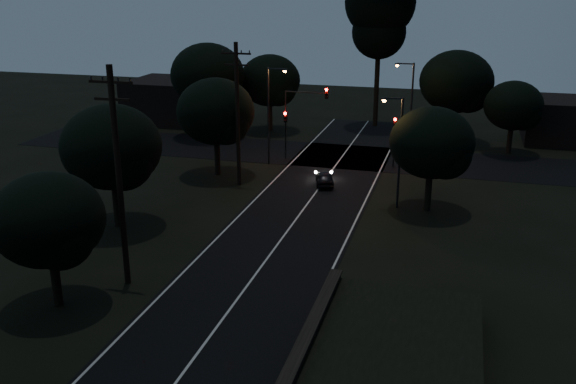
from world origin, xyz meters
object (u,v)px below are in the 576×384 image
Objects in this scene: utility_pole_far at (237,113)px; streetlight_c at (398,145)px; signal_left at (286,126)px; streetlight_b at (409,102)px; signal_right at (395,133)px; car at (325,178)px; tall_pine at (380,12)px; utility_pole_mid at (119,175)px; streetlight_a at (271,109)px; signal_mast at (305,110)px.

utility_pole_far is 12.05m from streetlight_c.
streetlight_b is at bearing 22.05° from signal_left.
signal_right is 8.12m from car.
tall_pine is 5.08× the size of car.
utility_pole_mid reaches higher than streetlight_c.
streetlight_b is at bearing 29.48° from streetlight_a.
utility_pole_mid is 27.30m from signal_right.
utility_pole_far reaches higher than streetlight_b.
streetlight_c is at bearing 51.74° from utility_pole_mid.
tall_pine is 3.91× the size of signal_right.
utility_pole_mid reaches higher than utility_pole_far.
streetlight_c is 7.66m from car.
tall_pine reaches higher than signal_right.
signal_left is 1.00× the size of signal_right.
streetlight_a is (-2.39, -1.99, 0.30)m from signal_mast.
signal_mast is (3.09, 7.99, -1.15)m from utility_pole_far.
streetlight_c is at bearing -35.69° from streetlight_a.
signal_left is at bearing -110.46° from tall_pine.
streetlight_a reaches higher than signal_mast.
tall_pine is 17.11m from signal_mast.
streetlight_c is (11.83, 15.00, -1.39)m from utility_pole_mid.
tall_pine is 26.47m from streetlight_c.
utility_pole_far is 8.64m from signal_mast.
utility_pole_far is 24.80m from tall_pine.
utility_pole_far is (0.00, 17.00, -0.25)m from utility_pole_mid.
streetlight_b is at bearing 25.99° from signal_mast.
signal_right is at bearing -139.77° from car.
streetlight_a is at bearing -168.66° from signal_right.
utility_pole_mid is 25.22m from signal_mast.
tall_pine reaches higher than streetlight_a.
utility_pole_far is 13.53m from signal_right.
utility_pole_far reaches higher than streetlight_a.
signal_right is at bearing -76.51° from tall_pine.
streetlight_c reaches higher than signal_right.
utility_pole_mid is at bearing -93.21° from signal_left.
streetlight_c is at bearing -48.81° from signal_mast.
streetlight_c is at bearing -43.76° from signal_left.
tall_pine is 2.01× the size of streetlight_a.
streetlight_c is at bearing -9.60° from utility_pole_far.
tall_pine is at bearing 69.64° from streetlight_a.
signal_mast is (-3.91, -15.01, -7.23)m from tall_pine.
utility_pole_far is 3.33× the size of car.
car is at bearing -38.83° from streetlight_a.
utility_pole_far is at bearing 170.40° from streetlight_c.
streetlight_a reaches higher than streetlight_c.
utility_pole_far reaches higher than signal_right.
streetlight_a and streetlight_b have the same top height.
tall_pine is at bearing 103.49° from signal_right.
signal_left and signal_right have the same top height.
signal_left is 0.55× the size of streetlight_c.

